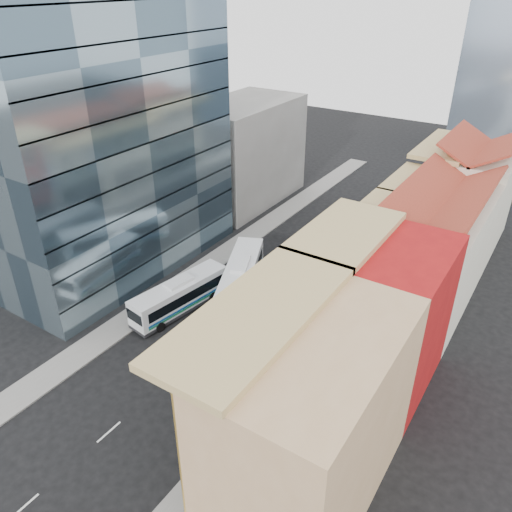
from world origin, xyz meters
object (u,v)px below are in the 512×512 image
Objects in this scene: shophouse_tan at (311,419)px; bus_left_near at (180,295)px; office_tower at (105,133)px; bus_left_far at (241,279)px; bus_right at (296,315)px.

bus_left_near is (-19.50, 10.43, -4.28)m from shophouse_tan.
bus_left_far is at bearing 6.77° from office_tower.
bus_left_far is (3.50, 5.35, 0.26)m from bus_left_near.
office_tower is at bearing 171.45° from bus_left_near.
shophouse_tan is 35.19m from office_tower.
office_tower is 19.95m from bus_left_far.
bus_left_far is 1.16× the size of bus_right.
office_tower reaches higher than bus_left_far.
bus_left_near is at bearing -17.25° from office_tower.
bus_left_near is 0.87× the size of bus_left_far.
bus_left_far is (-16.00, 15.78, -4.03)m from shophouse_tan.
bus_right is at bearing 25.88° from bus_left_near.
bus_left_near is at bearing -147.08° from bus_left_far.
shophouse_tan is 22.53m from bus_left_near.
bus_left_far is at bearing 135.40° from shophouse_tan.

